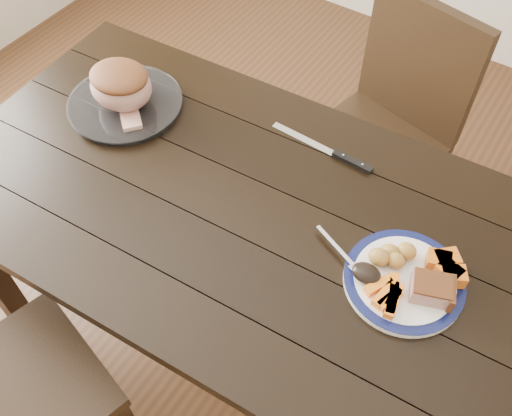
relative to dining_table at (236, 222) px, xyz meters
The scene contains 15 objects.
ground 0.66m from the dining_table, ahead, with size 4.00×4.00×0.00m, color #472B16.
dining_table is the anchor object (origin of this frame).
chair_far 0.76m from the dining_table, 79.39° to the left, with size 0.50×0.51×0.93m.
dinner_plate 0.48m from the dining_table, ahead, with size 0.28×0.28×0.02m, color white.
plate_rim 0.48m from the dining_table, ahead, with size 0.28×0.28×0.02m, color #0D1342.
serving_platter 0.50m from the dining_table, 166.54° to the left, with size 0.33×0.33×0.02m, color white.
pork_slice 0.55m from the dining_table, ahead, with size 0.09×0.07×0.04m, color tan.
roasted_potatoes 0.44m from the dining_table, ahead, with size 0.10×0.10×0.04m.
carrot_batons 0.48m from the dining_table, ahead, with size 0.09×0.11×0.02m.
pumpkin_wedges 0.56m from the dining_table, ahead, with size 0.11×0.10×0.04m.
dark_mushroom 0.41m from the dining_table, ahead, with size 0.07×0.05×0.03m, color black.
fork 0.34m from the dining_table, ahead, with size 0.17×0.08×0.00m.
roast_joint 0.52m from the dining_table, 166.54° to the left, with size 0.19×0.16×0.12m, color tan.
cut_slice 0.42m from the dining_table, behind, with size 0.07×0.06×0.02m, color tan.
carving_knife 0.34m from the dining_table, 61.88° to the left, with size 0.32×0.03×0.01m.
Camera 1 is at (0.55, -0.73, 1.92)m, focal length 40.00 mm.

